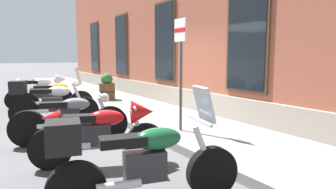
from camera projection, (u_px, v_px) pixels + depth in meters
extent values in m
plane|color=#4C4C4F|center=(123.00, 125.00, 7.12)|extent=(140.00, 140.00, 0.00)
cube|color=slate|center=(163.00, 117.00, 7.70)|extent=(30.52, 2.25, 0.15)
cube|color=gray|center=(197.00, 103.00, 8.23)|extent=(24.52, 0.10, 0.70)
cube|color=#513823|center=(95.00, 47.00, 15.41)|extent=(1.22, 0.06, 2.52)
cube|color=black|center=(94.00, 47.00, 15.39)|extent=(1.10, 0.03, 2.40)
cube|color=#513823|center=(122.00, 45.00, 12.45)|extent=(1.22, 0.06, 2.52)
cube|color=black|center=(121.00, 45.00, 12.44)|extent=(1.10, 0.03, 2.40)
cube|color=#513823|center=(165.00, 42.00, 9.49)|extent=(1.22, 0.06, 2.52)
cube|color=black|center=(164.00, 42.00, 9.48)|extent=(1.10, 0.03, 2.40)
cube|color=#513823|center=(247.00, 35.00, 6.54)|extent=(1.22, 0.06, 2.52)
cube|color=black|center=(246.00, 35.00, 6.52)|extent=(1.10, 0.03, 2.40)
cylinder|color=black|center=(63.00, 97.00, 9.81)|extent=(0.17, 0.61, 0.60)
cylinder|color=black|center=(15.00, 100.00, 9.17)|extent=(0.17, 0.61, 0.60)
cylinder|color=silver|center=(60.00, 89.00, 9.72)|extent=(0.10, 0.34, 0.70)
cube|color=#28282B|center=(38.00, 93.00, 9.44)|extent=(0.25, 0.46, 0.32)
ellipsoid|color=silver|center=(42.00, 82.00, 9.47)|extent=(0.30, 0.54, 0.24)
cube|color=black|center=(29.00, 82.00, 9.29)|extent=(0.26, 0.50, 0.10)
cylinder|color=silver|center=(56.00, 76.00, 9.64)|extent=(0.62, 0.09, 0.04)
cylinder|color=silver|center=(28.00, 98.00, 9.22)|extent=(0.13, 0.46, 0.09)
cone|color=silver|center=(61.00, 79.00, 9.71)|extent=(0.39, 0.37, 0.36)
cone|color=silver|center=(15.00, 82.00, 9.11)|extent=(0.26, 0.28, 0.24)
cylinder|color=black|center=(81.00, 102.00, 8.55)|extent=(0.26, 0.67, 0.66)
cylinder|color=black|center=(27.00, 105.00, 8.09)|extent=(0.26, 0.67, 0.66)
cylinder|color=silver|center=(78.00, 94.00, 8.49)|extent=(0.14, 0.32, 0.63)
cube|color=#28282B|center=(53.00, 97.00, 8.28)|extent=(0.31, 0.48, 0.32)
ellipsoid|color=gold|center=(58.00, 87.00, 8.30)|extent=(0.37, 0.56, 0.24)
cube|color=black|center=(43.00, 87.00, 8.17)|extent=(0.32, 0.52, 0.10)
cylinder|color=silver|center=(74.00, 81.00, 8.41)|extent=(0.61, 0.17, 0.04)
cylinder|color=silver|center=(41.00, 103.00, 8.09)|extent=(0.19, 0.46, 0.09)
sphere|color=silver|center=(77.00, 83.00, 8.45)|extent=(0.18, 0.18, 0.18)
cylinder|color=black|center=(85.00, 111.00, 7.22)|extent=(0.32, 0.67, 0.67)
cylinder|color=black|center=(24.00, 113.00, 6.91)|extent=(0.32, 0.67, 0.67)
cylinder|color=silver|center=(80.00, 100.00, 7.16)|extent=(0.17, 0.33, 0.67)
cube|color=#28282B|center=(53.00, 104.00, 7.03)|extent=(0.35, 0.49, 0.32)
ellipsoid|color=#B7BABF|center=(59.00, 91.00, 7.02)|extent=(0.41, 0.58, 0.24)
cube|color=black|center=(41.00, 91.00, 6.94)|extent=(0.36, 0.52, 0.10)
cylinder|color=silver|center=(76.00, 84.00, 7.09)|extent=(0.60, 0.23, 0.04)
cylinder|color=silver|center=(38.00, 111.00, 6.86)|extent=(0.23, 0.46, 0.09)
cube|color=#B2BCC6|center=(78.00, 76.00, 7.08)|extent=(0.39, 0.25, 0.40)
cube|color=black|center=(18.00, 87.00, 6.81)|extent=(0.44, 0.42, 0.30)
cylinder|color=black|center=(110.00, 123.00, 5.89)|extent=(0.27, 0.68, 0.67)
cylinder|color=black|center=(28.00, 129.00, 5.43)|extent=(0.27, 0.68, 0.67)
cylinder|color=silver|center=(105.00, 112.00, 5.83)|extent=(0.14, 0.30, 0.59)
cube|color=#28282B|center=(68.00, 117.00, 5.62)|extent=(0.32, 0.48, 0.32)
ellipsoid|color=slate|center=(75.00, 104.00, 5.64)|extent=(0.37, 0.57, 0.24)
cube|color=black|center=(54.00, 105.00, 5.52)|extent=(0.33, 0.52, 0.10)
cylinder|color=silver|center=(100.00, 94.00, 5.76)|extent=(0.61, 0.18, 0.04)
cylinder|color=silver|center=(50.00, 126.00, 5.43)|extent=(0.19, 0.46, 0.09)
sphere|color=silver|center=(105.00, 98.00, 5.79)|extent=(0.18, 0.18, 0.18)
cylinder|color=black|center=(146.00, 143.00, 4.61)|extent=(0.33, 0.63, 0.62)
cylinder|color=black|center=(51.00, 149.00, 4.33)|extent=(0.33, 0.63, 0.62)
cylinder|color=silver|center=(139.00, 128.00, 4.56)|extent=(0.17, 0.30, 0.60)
cube|color=#28282B|center=(96.00, 134.00, 4.44)|extent=(0.36, 0.49, 0.32)
ellipsoid|color=red|center=(106.00, 118.00, 4.44)|extent=(0.42, 0.58, 0.24)
cube|color=black|center=(79.00, 118.00, 4.36)|extent=(0.37, 0.53, 0.10)
cylinder|color=silver|center=(134.00, 106.00, 4.50)|extent=(0.59, 0.25, 0.04)
cylinder|color=silver|center=(75.00, 146.00, 4.28)|extent=(0.24, 0.45, 0.09)
cone|color=red|center=(142.00, 112.00, 4.54)|extent=(0.45, 0.44, 0.36)
cone|color=red|center=(51.00, 118.00, 4.28)|extent=(0.31, 0.33, 0.24)
cylinder|color=black|center=(212.00, 172.00, 3.47)|extent=(0.25, 0.62, 0.61)
cylinder|color=silver|center=(205.00, 152.00, 3.41)|extent=(0.14, 0.32, 0.64)
cube|color=#28282B|center=(145.00, 166.00, 3.19)|extent=(0.31, 0.48, 0.32)
ellipsoid|color=#195633|center=(158.00, 139.00, 3.20)|extent=(0.37, 0.56, 0.24)
cube|color=black|center=(123.00, 141.00, 3.08)|extent=(0.32, 0.52, 0.10)
cylinder|color=silver|center=(199.00, 120.00, 3.33)|extent=(0.61, 0.17, 0.04)
cylinder|color=silver|center=(119.00, 186.00, 3.00)|extent=(0.19, 0.46, 0.09)
cube|color=#B2BCC6|center=(204.00, 104.00, 3.33)|extent=(0.38, 0.22, 0.40)
cube|color=black|center=(63.00, 136.00, 2.88)|extent=(0.42, 0.39, 0.30)
cylinder|color=#4C4C51|center=(181.00, 75.00, 5.93)|extent=(0.06, 0.06, 2.25)
cube|color=white|center=(180.00, 30.00, 5.80)|extent=(0.36, 0.03, 0.44)
cube|color=red|center=(180.00, 30.00, 5.79)|extent=(0.36, 0.01, 0.08)
cylinder|color=brown|center=(107.00, 91.00, 10.32)|extent=(0.54, 0.54, 0.57)
cylinder|color=black|center=(107.00, 91.00, 10.32)|extent=(0.57, 0.57, 0.04)
sphere|color=#28602D|center=(107.00, 79.00, 10.26)|extent=(0.40, 0.40, 0.40)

